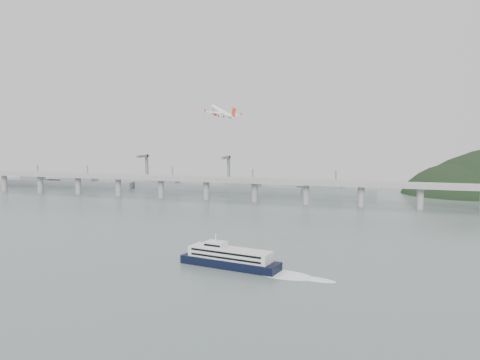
% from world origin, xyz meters
% --- Properties ---
extents(ground, '(900.00, 900.00, 0.00)m').
position_xyz_m(ground, '(0.00, 0.00, 0.00)').
color(ground, slate).
rests_on(ground, ground).
extents(bridge, '(800.00, 22.00, 23.90)m').
position_xyz_m(bridge, '(-1.15, 200.00, 17.65)').
color(bridge, gray).
rests_on(bridge, ground).
extents(distant_fleet, '(453.00, 60.90, 40.00)m').
position_xyz_m(distant_fleet, '(-155.36, 265.08, 6.22)').
color(distant_fleet, slate).
rests_on(distant_fleet, ground).
extents(ferry, '(83.99, 26.05, 15.94)m').
position_xyz_m(ferry, '(17.12, -17.49, 4.32)').
color(ferry, black).
rests_on(ferry, ground).
extents(airliner, '(28.95, 28.05, 14.02)m').
position_xyz_m(airliner, '(-24.43, 89.92, 81.53)').
color(airliner, white).
rests_on(airliner, ground).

